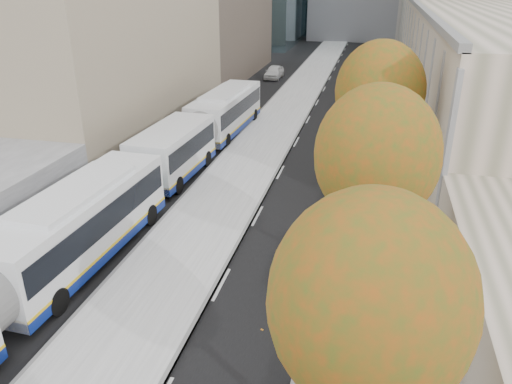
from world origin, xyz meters
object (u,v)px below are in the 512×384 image
(bus_near, at_px, (9,278))
(bus_far, at_px, (207,125))
(distant_car, at_px, (274,72))
(bus_shelter, at_px, (435,275))

(bus_near, height_order, bus_far, bus_near)
(distant_car, bearing_deg, bus_shelter, -70.80)
(bus_shelter, relative_size, distant_car, 1.05)
(bus_shelter, height_order, distant_car, bus_shelter)
(bus_far, height_order, distant_car, bus_far)
(bus_far, bearing_deg, bus_near, -89.37)
(bus_near, xyz_separation_m, distant_car, (0.02, 43.99, -0.92))
(bus_shelter, height_order, bus_near, bus_near)
(bus_near, bearing_deg, distant_car, 92.14)
(bus_near, relative_size, bus_far, 1.02)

